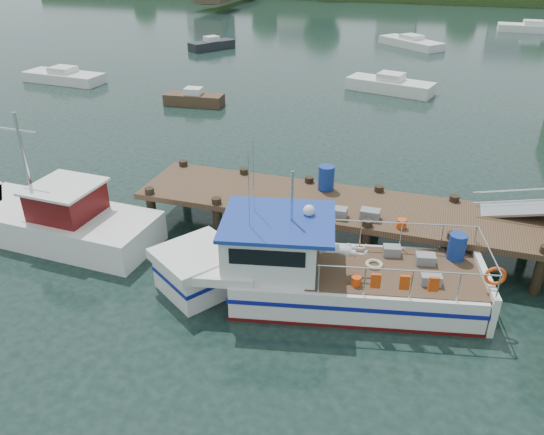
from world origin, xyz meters
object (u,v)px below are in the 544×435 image
(moored_rowboat, at_px, (194,99))
(moored_e, at_px, (212,45))
(moored_a, at_px, (64,76))
(lobster_boat, at_px, (314,272))
(moored_b, at_px, (390,85))
(moored_d, at_px, (411,42))
(dock, at_px, (529,204))
(work_boat, at_px, (49,219))
(moored_far, at_px, (533,28))

(moored_rowboat, xyz_separation_m, moored_e, (-6.08, 16.57, 0.04))
(moored_rowboat, height_order, moored_a, moored_a)
(lobster_boat, relative_size, moored_b, 1.64)
(lobster_boat, xyz_separation_m, moored_d, (-0.67, 40.14, -0.44))
(moored_rowboat, relative_size, moored_b, 0.62)
(dock, xyz_separation_m, moored_rowboat, (-17.33, 13.30, -1.85))
(moored_d, bearing_deg, moored_a, -156.51)
(moored_rowboat, bearing_deg, moored_d, 89.40)
(work_boat, height_order, moored_a, work_boat)
(moored_rowboat, relative_size, moored_e, 0.86)
(dock, bearing_deg, moored_rowboat, 142.49)
(dock, distance_m, moored_d, 37.29)
(lobster_boat, xyz_separation_m, moored_rowboat, (-11.68, 16.74, -0.46))
(moored_rowboat, bearing_deg, moored_a, -167.09)
(moored_d, bearing_deg, lobster_boat, -109.10)
(moored_rowboat, bearing_deg, work_boat, -57.54)
(moored_a, height_order, moored_b, moored_b)
(moored_d, height_order, moored_e, moored_e)
(dock, xyz_separation_m, lobster_boat, (-5.65, -3.44, -1.40))
(moored_d, bearing_deg, moored_b, -109.86)
(work_boat, bearing_deg, moored_d, 79.81)
(dock, relative_size, lobster_boat, 1.71)
(work_boat, relative_size, moored_d, 1.32)
(moored_rowboat, bearing_deg, moored_far, 82.54)
(moored_b, height_order, moored_d, moored_b)
(dock, xyz_separation_m, moored_e, (-23.41, 29.88, -1.81))
(dock, height_order, moored_e, dock)
(dock, distance_m, moored_far, 49.74)
(moored_a, xyz_separation_m, moored_b, (22.24, 4.42, 0.07))
(moored_a, distance_m, moored_d, 30.61)
(work_boat, relative_size, moored_far, 1.20)
(moored_b, xyz_separation_m, moored_d, (-0.06, 16.67, -0.06))
(moored_b, distance_m, moored_e, 19.76)
(lobster_boat, distance_m, moored_rowboat, 20.42)
(moored_d, bearing_deg, dock, -100.29)
(dock, xyz_separation_m, moored_a, (-28.51, 15.61, -1.84))
(moored_rowboat, bearing_deg, lobster_boat, -30.51)
(work_boat, xyz_separation_m, moored_b, (8.83, 22.91, -0.23))
(lobster_boat, xyz_separation_m, moored_a, (-22.86, 19.05, -0.45))
(moored_d, xyz_separation_m, moored_e, (-17.08, -6.83, 0.03))
(moored_a, relative_size, moored_d, 0.94)
(moored_b, xyz_separation_m, moored_e, (-17.14, 9.84, -0.03))
(moored_e, bearing_deg, moored_a, -86.78)
(dock, height_order, moored_rowboat, dock)
(moored_d, bearing_deg, work_boat, -122.55)
(moored_rowboat, distance_m, moored_e, 17.65)
(dock, distance_m, moored_b, 21.07)
(moored_far, distance_m, moored_d, 17.22)
(work_boat, bearing_deg, dock, 13.09)
(moored_b, relative_size, moored_e, 1.37)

